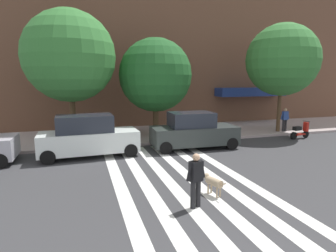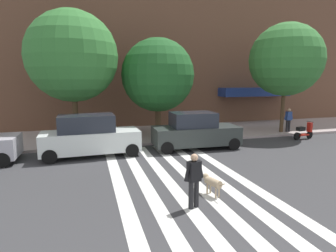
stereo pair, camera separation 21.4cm
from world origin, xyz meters
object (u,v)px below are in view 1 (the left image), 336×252
at_px(street_tree_nearest, 70,56).
at_px(pedestrian_bystander, 285,118).
at_px(parked_car_behind_first, 88,137).
at_px(street_tree_further, 282,60).
at_px(street_tree_middle, 155,75).
at_px(parked_scooter, 300,131).
at_px(dog_on_leash, 213,182).
at_px(pedestrian_dog_walker, 196,177).
at_px(parked_car_third_in_line, 193,131).

bearing_deg(street_tree_nearest, pedestrian_bystander, -4.17).
xyz_separation_m(parked_car_behind_first, street_tree_further, (12.97, 2.24, 4.10)).
bearing_deg(street_tree_middle, street_tree_further, -6.75).
bearing_deg(parked_scooter, street_tree_further, 94.47).
distance_m(parked_scooter, street_tree_further, 5.00).
bearing_deg(parked_scooter, dog_on_leash, -145.67).
distance_m(parked_car_behind_first, street_tree_nearest, 5.19).
bearing_deg(parked_car_behind_first, pedestrian_dog_walker, -67.32).
bearing_deg(pedestrian_dog_walker, dog_on_leash, 36.82).
bearing_deg(parked_car_behind_first, street_tree_middle, 37.24).
bearing_deg(parked_car_third_in_line, street_tree_middle, 111.37).
distance_m(parked_car_behind_first, pedestrian_bystander, 13.56).
height_order(street_tree_further, pedestrian_dog_walker, street_tree_further).
relative_size(parked_car_third_in_line, parked_scooter, 2.91).
xyz_separation_m(parked_scooter, street_tree_further, (-0.15, 1.95, 4.61)).
relative_size(parked_scooter, street_tree_middle, 0.26).
distance_m(parked_car_behind_first, parked_car_third_in_line, 5.57).
bearing_deg(parked_scooter, pedestrian_dog_walker, -145.44).
relative_size(parked_scooter, street_tree_further, 0.22).
relative_size(parked_car_behind_first, parked_scooter, 2.93).
bearing_deg(street_tree_further, pedestrian_bystander, -18.19).
relative_size(pedestrian_dog_walker, pedestrian_bystander, 1.00).
relative_size(street_tree_middle, dog_on_leash, 6.38).
bearing_deg(dog_on_leash, pedestrian_dog_walker, -143.18).
bearing_deg(parked_car_behind_first, parked_car_third_in_line, 0.04).
height_order(parked_car_third_in_line, pedestrian_dog_walker, parked_car_third_in_line).
distance_m(street_tree_nearest, street_tree_middle, 5.15).
xyz_separation_m(street_tree_nearest, pedestrian_bystander, (14.15, -1.03, -3.98)).
bearing_deg(dog_on_leash, parked_car_third_in_line, 73.32).
relative_size(parked_car_behind_first, parked_car_third_in_line, 1.00).
bearing_deg(parked_car_third_in_line, pedestrian_dog_walker, -111.95).
distance_m(street_tree_middle, street_tree_further, 8.79).
height_order(parked_car_third_in_line, street_tree_middle, street_tree_middle).
height_order(parked_car_behind_first, dog_on_leash, parked_car_behind_first).
relative_size(parked_scooter, pedestrian_bystander, 0.99).
relative_size(street_tree_further, dog_on_leash, 7.60).
bearing_deg(pedestrian_bystander, parked_scooter, -98.85).
height_order(street_tree_middle, street_tree_further, street_tree_further).
height_order(street_tree_nearest, pedestrian_dog_walker, street_tree_nearest).
relative_size(parked_scooter, street_tree_nearest, 0.22).
relative_size(street_tree_nearest, street_tree_middle, 1.21).
bearing_deg(street_tree_further, street_tree_nearest, 176.29).
height_order(parked_scooter, dog_on_leash, parked_scooter).
xyz_separation_m(pedestrian_dog_walker, pedestrian_bystander, (10.56, 8.89, 0.15)).
relative_size(parked_car_behind_first, pedestrian_bystander, 2.91).
distance_m(parked_car_third_in_line, pedestrian_dog_walker, 7.32).
xyz_separation_m(parked_car_third_in_line, street_tree_middle, (-1.28, 3.26, 3.09)).
bearing_deg(street_tree_middle, dog_on_leash, -93.39).
relative_size(street_tree_middle, pedestrian_dog_walker, 3.78).
height_order(parked_car_behind_first, street_tree_middle, street_tree_middle).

